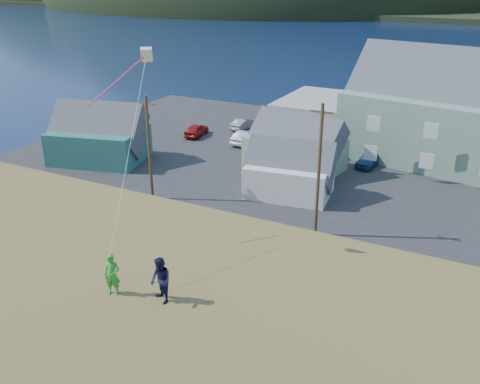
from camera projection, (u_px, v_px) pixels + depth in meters
name	position (u px, v px, depth m)	size (l,w,h in m)	color
ground	(318.00, 247.00, 37.25)	(900.00, 900.00, 0.00)	#0A1638
grass_strip	(308.00, 259.00, 35.60)	(110.00, 8.00, 0.10)	#4C3D19
waterfront_lot	(378.00, 170.00, 51.16)	(72.00, 36.00, 0.12)	#28282B
wharf	(376.00, 108.00, 72.38)	(26.00, 14.00, 0.90)	gray
shed_teal	(99.00, 135.00, 52.83)	(10.36, 8.40, 7.17)	#296053
shed_palegreen_near	(295.00, 145.00, 50.60)	(9.86, 7.15, 6.52)	gray
shed_white	(290.00, 171.00, 44.81)	(7.93, 5.79, 5.85)	silver
shed_palegreen_far	(400.00, 119.00, 57.40)	(12.06, 7.42, 7.85)	gray
utility_poles	(324.00, 175.00, 36.75)	(28.57, 0.24, 9.81)	#47331E
parked_cars	(306.00, 140.00, 57.50)	(24.72, 12.98, 1.57)	silver
kite_flyer_green	(112.00, 275.00, 18.86)	(0.57, 0.38, 1.58)	green
kite_flyer_navy	(161.00, 281.00, 18.40)	(0.82, 0.64, 1.70)	#131734
kite_rig	(142.00, 61.00, 21.62)	(1.69, 3.12, 8.46)	beige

